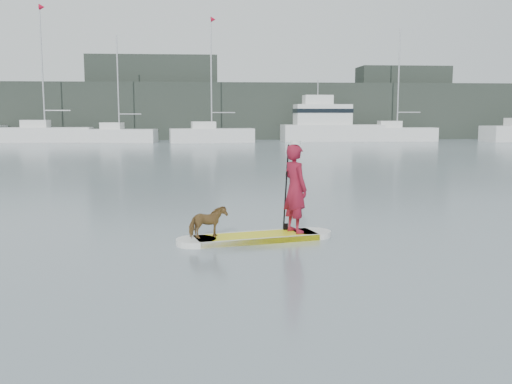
{
  "coord_description": "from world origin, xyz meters",
  "views": [
    {
      "loc": [
        -3.52,
        -10.3,
        2.53
      ],
      "look_at": [
        -2.66,
        1.09,
        1.0
      ],
      "focal_mm": 40.0,
      "sensor_mm": 36.0,
      "label": 1
    }
  ],
  "objects": [
    {
      "name": "dog",
      "position": [
        -3.64,
        0.85,
        0.44
      ],
      "size": [
        0.82,
        0.64,
        0.63
      ],
      "primitive_type": "imported",
      "rotation": [
        0.0,
        0.0,
        2.03
      ],
      "color": "brown",
      "rests_on": "paddleboard"
    },
    {
      "name": "shore_building_west",
      "position": [
        -10.0,
        54.0,
        4.5
      ],
      "size": [
        14.0,
        4.0,
        9.0
      ],
      "primitive_type": "cube",
      "color": "black",
      "rests_on": "ground"
    },
    {
      "name": "white_cap",
      "position": [
        -1.83,
        1.3,
        1.99
      ],
      "size": [
        0.22,
        0.22,
        0.07
      ],
      "primitive_type": "cylinder",
      "color": "silver",
      "rests_on": "paddler"
    },
    {
      "name": "sailboat_d",
      "position": [
        -3.71,
        44.36,
        0.83
      ],
      "size": [
        8.15,
        3.41,
        11.65
      ],
      "rotation": [
        0.0,
        0.0,
        0.12
      ],
      "color": "silver",
      "rests_on": "ground"
    },
    {
      "name": "paddle",
      "position": [
        -2.0,
        1.54,
        0.8
      ],
      "size": [
        0.11,
        0.3,
        2.0
      ],
      "rotation": [
        0.0,
        0.0,
        0.25
      ],
      "color": "black",
      "rests_on": "ground"
    },
    {
      "name": "paddler",
      "position": [
        -1.83,
        1.3,
        1.04
      ],
      "size": [
        0.69,
        0.79,
        1.83
      ],
      "primitive_type": "imported",
      "rotation": [
        0.0,
        0.0,
        2.04
      ],
      "color": "maroon",
      "rests_on": "paddleboard"
    },
    {
      "name": "sailboat_b",
      "position": [
        -19.7,
        46.12,
        0.9
      ],
      "size": [
        8.75,
        2.86,
        12.89
      ],
      "rotation": [
        0.0,
        0.0,
        0.03
      ],
      "color": "silver",
      "rests_on": "ground"
    },
    {
      "name": "ground",
      "position": [
        0.0,
        0.0,
        0.0
      ],
      "size": [
        140.0,
        140.0,
        0.0
      ],
      "primitive_type": "plane",
      "color": "slate",
      "rests_on": "ground"
    },
    {
      "name": "paddleboard",
      "position": [
        -2.66,
        1.09,
        0.06
      ],
      "size": [
        3.22,
        1.41,
        0.12
      ],
      "rotation": [
        0.0,
        0.0,
        0.25
      ],
      "color": "yellow",
      "rests_on": "ground"
    },
    {
      "name": "motor_yacht_a",
      "position": [
        7.92,
        46.31,
        1.69
      ],
      "size": [
        10.14,
        3.54,
        6.0
      ],
      "rotation": [
        0.0,
        0.0,
        0.04
      ],
      "color": "silver",
      "rests_on": "ground"
    },
    {
      "name": "shore_mass",
      "position": [
        0.0,
        53.0,
        3.0
      ],
      "size": [
        90.0,
        6.0,
        6.0
      ],
      "primitive_type": "cube",
      "color": "black",
      "rests_on": "ground"
    },
    {
      "name": "sailboat_c",
      "position": [
        -12.53,
        45.39,
        0.74
      ],
      "size": [
        7.21,
        3.13,
        10.03
      ],
      "rotation": [
        0.0,
        0.0,
        -0.12
      ],
      "color": "silver",
      "rests_on": "ground"
    },
    {
      "name": "shore_building_east",
      "position": [
        18.0,
        54.0,
        4.0
      ],
      "size": [
        10.0,
        4.0,
        8.0
      ],
      "primitive_type": "cube",
      "color": "black",
      "rests_on": "ground"
    },
    {
      "name": "sailboat_e",
      "position": [
        14.88,
        46.08,
        0.79
      ],
      "size": [
        7.79,
        2.96,
        11.08
      ],
      "rotation": [
        0.0,
        0.0,
        -0.06
      ],
      "color": "silver",
      "rests_on": "ground"
    }
  ]
}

